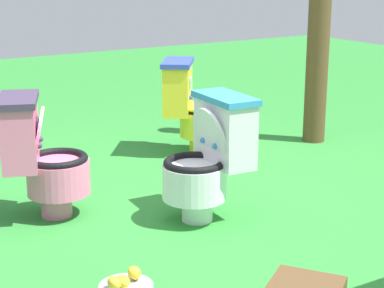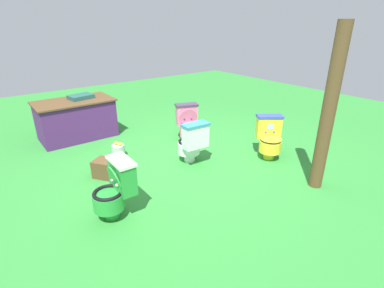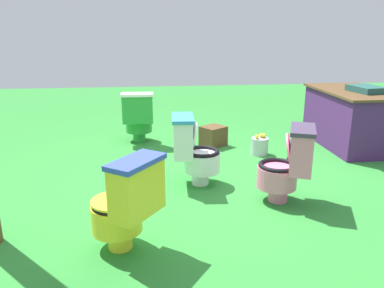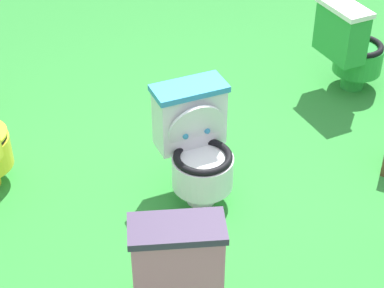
# 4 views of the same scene
# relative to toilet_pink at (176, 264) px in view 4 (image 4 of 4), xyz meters

# --- Properties ---
(ground) EXTENTS (14.00, 14.00, 0.00)m
(ground) POSITION_rel_toilet_pink_xyz_m (-0.65, -0.69, -0.37)
(ground) COLOR #2D8433
(toilet_pink) EXTENTS (0.56, 0.61, 0.73)m
(toilet_pink) POSITION_rel_toilet_pink_xyz_m (0.00, 0.00, 0.00)
(toilet_pink) COLOR pink
(toilet_pink) RESTS_ON ground
(toilet_green) EXTENTS (0.50, 0.44, 0.73)m
(toilet_green) POSITION_rel_toilet_pink_xyz_m (-2.13, -1.40, 0.00)
(toilet_green) COLOR green
(toilet_green) RESTS_ON ground
(toilet_white) EXTENTS (0.45, 0.52, 0.73)m
(toilet_white) POSITION_rel_toilet_pink_xyz_m (-0.53, -0.81, 0.00)
(toilet_white) COLOR white
(toilet_white) RESTS_ON ground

